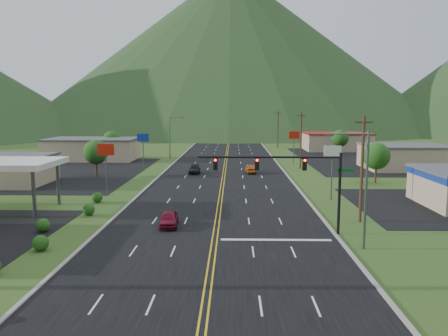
{
  "coord_description": "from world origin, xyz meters",
  "views": [
    {
      "loc": [
        1.48,
        -22.47,
        10.64
      ],
      "look_at": [
        0.54,
        22.54,
        4.5
      ],
      "focal_mm": 35.0,
      "sensor_mm": 36.0,
      "label": 1
    }
  ],
  "objects_px": {
    "streetlight_west": "(171,134)",
    "car_red_near": "(169,219)",
    "streetlight_east": "(362,182)",
    "gas_canopy": "(7,165)",
    "car_dark_mid": "(195,170)",
    "traffic_signal": "(292,172)",
    "car_red_far": "(251,169)"
  },
  "relations": [
    {
      "from": "car_red_near",
      "to": "streetlight_west",
      "type": "bearing_deg",
      "value": 93.6
    },
    {
      "from": "gas_canopy",
      "to": "car_dark_mid",
      "type": "relative_size",
      "value": 2.29
    },
    {
      "from": "gas_canopy",
      "to": "traffic_signal",
      "type": "bearing_deg",
      "value": -15.7
    },
    {
      "from": "traffic_signal",
      "to": "streetlight_west",
      "type": "distance_m",
      "value": 58.88
    },
    {
      "from": "gas_canopy",
      "to": "car_red_far",
      "type": "xyz_separation_m",
      "value": [
        26.42,
        27.2,
        -4.18
      ]
    },
    {
      "from": "streetlight_east",
      "to": "car_red_near",
      "type": "distance_m",
      "value": 17.23
    },
    {
      "from": "streetlight_east",
      "to": "car_red_far",
      "type": "height_order",
      "value": "streetlight_east"
    },
    {
      "from": "gas_canopy",
      "to": "car_red_near",
      "type": "bearing_deg",
      "value": -18.68
    },
    {
      "from": "car_red_far",
      "to": "car_dark_mid",
      "type": "bearing_deg",
      "value": -0.62
    },
    {
      "from": "car_red_near",
      "to": "car_dark_mid",
      "type": "distance_m",
      "value": 32.67
    },
    {
      "from": "traffic_signal",
      "to": "car_red_near",
      "type": "relative_size",
      "value": 3.29
    },
    {
      "from": "streetlight_west",
      "to": "car_red_near",
      "type": "distance_m",
      "value": 54.66
    },
    {
      "from": "traffic_signal",
      "to": "streetlight_east",
      "type": "relative_size",
      "value": 1.46
    },
    {
      "from": "streetlight_west",
      "to": "car_dark_mid",
      "type": "bearing_deg",
      "value": -72.22
    },
    {
      "from": "traffic_signal",
      "to": "car_red_near",
      "type": "height_order",
      "value": "traffic_signal"
    },
    {
      "from": "streetlight_east",
      "to": "car_dark_mid",
      "type": "bearing_deg",
      "value": 112.5
    },
    {
      "from": "traffic_signal",
      "to": "gas_canopy",
      "type": "bearing_deg",
      "value": 164.3
    },
    {
      "from": "streetlight_west",
      "to": "car_dark_mid",
      "type": "distance_m",
      "value": 22.84
    },
    {
      "from": "streetlight_west",
      "to": "car_dark_mid",
      "type": "height_order",
      "value": "streetlight_west"
    },
    {
      "from": "traffic_signal",
      "to": "streetlight_east",
      "type": "height_order",
      "value": "streetlight_east"
    },
    {
      "from": "streetlight_east",
      "to": "streetlight_west",
      "type": "relative_size",
      "value": 1.0
    },
    {
      "from": "streetlight_west",
      "to": "car_red_near",
      "type": "bearing_deg",
      "value": -82.24
    },
    {
      "from": "car_red_near",
      "to": "gas_canopy",
      "type": "bearing_deg",
      "value": 157.16
    },
    {
      "from": "streetlight_east",
      "to": "car_dark_mid",
      "type": "relative_size",
      "value": 2.06
    },
    {
      "from": "traffic_signal",
      "to": "car_red_far",
      "type": "bearing_deg",
      "value": 93.35
    },
    {
      "from": "car_red_near",
      "to": "car_dark_mid",
      "type": "xyz_separation_m",
      "value": [
        -0.52,
        32.66,
        -0.04
      ]
    },
    {
      "from": "gas_canopy",
      "to": "streetlight_west",
      "type": "bearing_deg",
      "value": 77.87
    },
    {
      "from": "traffic_signal",
      "to": "car_red_far",
      "type": "height_order",
      "value": "traffic_signal"
    },
    {
      "from": "gas_canopy",
      "to": "car_dark_mid",
      "type": "bearing_deg",
      "value": 57.26
    },
    {
      "from": "streetlight_east",
      "to": "car_red_far",
      "type": "bearing_deg",
      "value": 99.78
    },
    {
      "from": "gas_canopy",
      "to": "car_red_near",
      "type": "relative_size",
      "value": 2.51
    },
    {
      "from": "car_dark_mid",
      "to": "car_red_near",
      "type": "bearing_deg",
      "value": -91.24
    }
  ]
}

